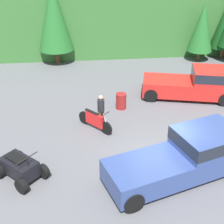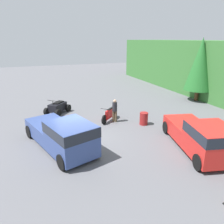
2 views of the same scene
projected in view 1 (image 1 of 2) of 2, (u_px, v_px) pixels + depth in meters
name	position (u px, v px, depth m)	size (l,w,h in m)	color
ground_plane	(159.00, 160.00, 13.36)	(80.00, 80.00, 0.00)	#5B5B60
hillside_backdrop	(115.00, 15.00, 25.94)	(44.00, 6.00, 5.59)	#387033
tree_left	(54.00, 17.00, 22.34)	(2.60, 2.60, 5.91)	brown
tree_mid_left	(202.00, 28.00, 23.29)	(1.91, 1.91, 4.34)	brown
pickup_truck_red	(197.00, 83.00, 18.24)	(5.51, 3.17, 1.82)	red
pickup_truck_second	(187.00, 155.00, 12.10)	(5.78, 3.51, 1.82)	#334784
dirt_bike	(95.00, 121.00, 15.36)	(1.55, 1.68, 1.12)	black
quad_atv	(20.00, 167.00, 12.18)	(2.35, 2.32, 1.20)	black
rider_person	(101.00, 109.00, 15.45)	(0.49, 0.49, 1.68)	brown
steel_barrel	(121.00, 101.00, 17.28)	(0.58, 0.58, 0.88)	maroon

